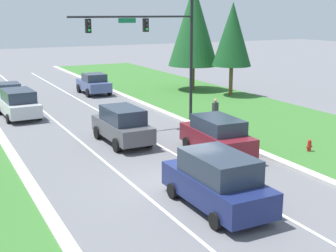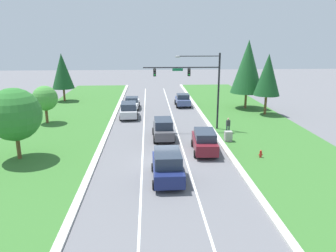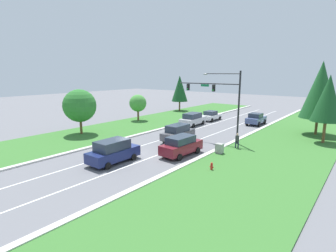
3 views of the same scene
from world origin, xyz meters
name	(u,v)px [view 3 (image 3 of 3)]	position (x,y,z in m)	size (l,w,h in m)	color
ground_plane	(134,155)	(0.00, 0.00, 0.00)	(160.00, 160.00, 0.00)	slate
curb_strip_right	(180,167)	(5.65, 0.00, 0.07)	(0.50, 90.00, 0.15)	beige
curb_strip_left	(98,145)	(-5.65, 0.00, 0.07)	(0.50, 90.00, 0.15)	beige
grass_verge_right	(238,183)	(10.90, 0.00, 0.04)	(10.00, 90.00, 0.08)	#38702D
grass_verge_left	(72,138)	(-10.90, 0.00, 0.04)	(10.00, 90.00, 0.08)	#38702D
lane_stripe_inner_left	(121,152)	(-1.80, 0.00, 0.00)	(0.14, 81.00, 0.01)	white
lane_stripe_inner_right	(147,159)	(1.80, 0.00, 0.00)	(0.14, 81.00, 0.01)	white
traffic_signal_mast	(221,95)	(3.99, 10.26, 5.48)	(8.10, 0.41, 8.23)	black
silver_suv	(193,119)	(-3.73, 16.37, 0.98)	(2.39, 4.96, 1.92)	silver
graphite_suv	(178,133)	(0.19, 7.16, 1.04)	(2.13, 4.74, 2.01)	#4C4C51
slate_blue_sedan	(256,119)	(3.78, 23.02, 0.92)	(2.14, 4.26, 1.82)	#475684
white_sedan	(211,116)	(-3.58, 21.92, 0.82)	(2.12, 4.33, 1.65)	white
navy_suv	(113,151)	(0.05, -2.57, 1.04)	(2.26, 4.91, 2.09)	navy
burgundy_suv	(181,145)	(3.63, 3.00, 1.00)	(2.27, 4.82, 1.94)	maroon
utility_cabinet	(219,149)	(6.40, 5.71, 0.53)	(0.70, 0.60, 1.05)	#9E9E99
pedestrian	(237,140)	(7.04, 8.50, 0.94)	(0.43, 0.32, 1.69)	#232842
fire_hydrant	(212,167)	(8.06, 1.15, 0.34)	(0.34, 0.20, 0.70)	red
conifer_near_right_tree	(328,98)	(13.92, 16.81, 5.19)	(3.29, 3.29, 7.84)	brown
oak_near_left_tree	(80,106)	(-11.94, 2.10, 3.81)	(4.26, 4.26, 5.94)	brown
conifer_far_right_tree	(320,90)	(12.50, 20.83, 5.88)	(4.50, 4.50, 9.50)	brown
oak_far_left_tree	(138,103)	(-13.15, 13.97, 2.98)	(2.87, 2.87, 4.44)	brown
conifer_mid_left_tree	(180,88)	(-14.47, 27.78, 4.77)	(3.37, 3.37, 7.48)	brown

